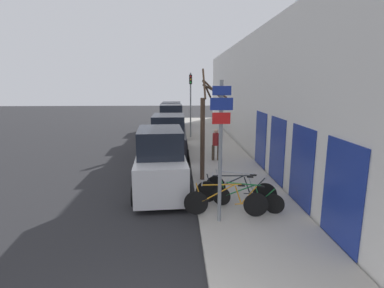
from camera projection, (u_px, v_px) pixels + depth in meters
name	position (u px, v px, depth m)	size (l,w,h in m)	color
ground_plane	(170.00, 162.00, 15.23)	(80.00, 80.00, 0.00)	#28282B
sidewalk_curb	(215.00, 148.00, 18.07)	(3.20, 32.00, 0.15)	#ADA89E
building_facade	(246.00, 96.00, 17.43)	(0.23, 32.00, 6.50)	silver
signpost	(221.00, 145.00, 7.93)	(0.59, 0.12, 3.86)	gray
bicycle_0	(226.00, 202.00, 8.62)	(2.42, 0.46, 0.98)	black
bicycle_1	(247.00, 198.00, 9.07)	(2.02, 0.98, 0.83)	black
bicycle_2	(235.00, 191.00, 9.48)	(2.46, 0.61, 0.97)	black
bicycle_3	(240.00, 188.00, 9.80)	(2.13, 1.16, 0.96)	black
parked_car_0	(161.00, 163.00, 10.92)	(2.15, 4.49, 2.35)	silver
parked_car_1	(169.00, 138.00, 16.27)	(2.07, 4.69, 2.28)	black
parked_car_2	(171.00, 123.00, 21.65)	(2.04, 4.23, 2.46)	gray
parked_car_3	(172.00, 116.00, 26.71)	(2.02, 4.60, 2.33)	navy
pedestrian_near	(216.00, 142.00, 14.83)	(0.41, 0.35, 1.57)	#4C3D2D
street_tree	(204.00, 131.00, 11.62)	(1.07, 1.33, 4.32)	#4C3828
traffic_light	(191.00, 96.00, 20.88)	(0.20, 0.30, 4.50)	gray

